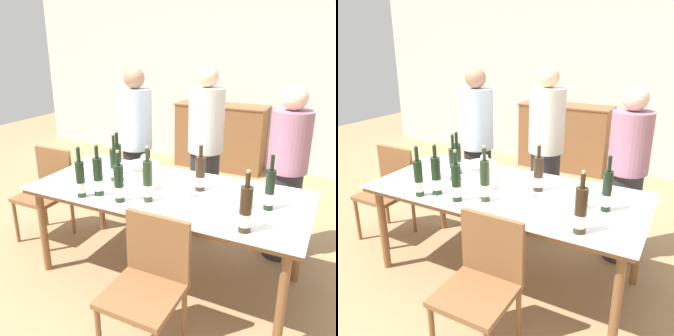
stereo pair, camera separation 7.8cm
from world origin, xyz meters
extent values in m
plane|color=#A37F56|center=(0.00, 0.00, 0.00)|extent=(12.00, 12.00, 0.00)
cube|color=silver|center=(0.00, 3.05, 1.40)|extent=(8.00, 0.10, 2.80)
cube|color=brown|center=(-0.50, 2.76, 0.47)|extent=(1.31, 0.44, 0.94)
cube|color=brown|center=(-0.50, 2.76, 0.95)|extent=(1.35, 0.46, 0.02)
cylinder|color=brown|center=(-0.95, -0.39, 0.36)|extent=(0.06, 0.06, 0.72)
cylinder|color=brown|center=(0.95, -0.39, 0.36)|extent=(0.06, 0.06, 0.72)
cylinder|color=brown|center=(-0.95, 0.39, 0.36)|extent=(0.06, 0.06, 0.72)
cylinder|color=brown|center=(0.95, 0.39, 0.36)|extent=(0.06, 0.06, 0.72)
cube|color=brown|center=(0.00, 0.00, 0.74)|extent=(2.06, 0.93, 0.04)
cube|color=white|center=(0.00, 0.00, 0.76)|extent=(2.09, 0.96, 0.01)
cylinder|color=white|center=(-0.20, -0.03, 0.86)|extent=(0.22, 0.22, 0.20)
cylinder|color=white|center=(-0.20, -0.03, 0.95)|extent=(0.23, 0.23, 0.01)
cylinder|color=#332314|center=(0.22, 0.11, 0.89)|extent=(0.07, 0.07, 0.27)
cylinder|color=white|center=(0.22, 0.11, 0.83)|extent=(0.08, 0.08, 0.07)
cylinder|color=#332314|center=(0.22, 0.11, 1.07)|extent=(0.03, 0.03, 0.09)
cylinder|color=tan|center=(0.22, 0.11, 1.12)|extent=(0.02, 0.02, 0.02)
cylinder|color=black|center=(-0.54, 0.13, 0.89)|extent=(0.07, 0.07, 0.26)
cylinder|color=white|center=(-0.54, 0.13, 0.83)|extent=(0.07, 0.07, 0.07)
cylinder|color=black|center=(-0.54, 0.13, 1.07)|extent=(0.03, 0.03, 0.10)
cylinder|color=tan|center=(-0.54, 0.13, 1.13)|extent=(0.02, 0.02, 0.02)
cylinder|color=black|center=(0.75, 0.01, 0.90)|extent=(0.06, 0.06, 0.28)
cylinder|color=white|center=(0.75, 0.01, 0.84)|extent=(0.07, 0.07, 0.08)
cylinder|color=black|center=(0.75, 0.01, 1.09)|extent=(0.03, 0.03, 0.11)
cylinder|color=#28381E|center=(-0.04, -0.24, 0.91)|extent=(0.07, 0.07, 0.30)
cylinder|color=silver|center=(-0.04, -0.24, 0.84)|extent=(0.07, 0.07, 0.08)
cylinder|color=#28381E|center=(-0.04, -0.24, 1.10)|extent=(0.03, 0.03, 0.09)
cylinder|color=tan|center=(-0.04, -0.24, 1.16)|extent=(0.02, 0.02, 0.02)
cylinder|color=black|center=(-0.51, -0.39, 0.89)|extent=(0.06, 0.06, 0.27)
cylinder|color=silver|center=(-0.51, -0.39, 0.83)|extent=(0.07, 0.07, 0.07)
cylinder|color=black|center=(-0.51, -0.39, 1.08)|extent=(0.03, 0.03, 0.11)
cylinder|color=tan|center=(-0.51, -0.39, 1.14)|extent=(0.02, 0.02, 0.02)
cylinder|color=black|center=(-0.22, -0.33, 0.89)|extent=(0.07, 0.07, 0.27)
cylinder|color=white|center=(-0.22, -0.33, 0.84)|extent=(0.07, 0.07, 0.08)
cylinder|color=black|center=(-0.22, -0.33, 1.07)|extent=(0.03, 0.03, 0.09)
cylinder|color=tan|center=(-0.22, -0.33, 1.13)|extent=(0.02, 0.02, 0.02)
cylinder|color=black|center=(-0.48, -0.01, 0.89)|extent=(0.07, 0.07, 0.26)
cylinder|color=white|center=(-0.48, -0.01, 0.83)|extent=(0.07, 0.07, 0.07)
cylinder|color=black|center=(-0.48, -0.01, 1.08)|extent=(0.02, 0.02, 0.11)
cylinder|color=tan|center=(-0.48, -0.01, 1.15)|extent=(0.02, 0.02, 0.02)
cylinder|color=black|center=(-0.42, -0.30, 0.90)|extent=(0.07, 0.07, 0.28)
cylinder|color=white|center=(-0.42, -0.30, 0.84)|extent=(0.07, 0.07, 0.08)
cylinder|color=black|center=(-0.42, -0.30, 1.09)|extent=(0.03, 0.03, 0.09)
cylinder|color=tan|center=(-0.42, -0.30, 1.14)|extent=(0.02, 0.02, 0.02)
cylinder|color=#332314|center=(0.68, -0.35, 0.90)|extent=(0.08, 0.08, 0.28)
cylinder|color=white|center=(0.68, -0.35, 0.84)|extent=(0.08, 0.08, 0.08)
cylinder|color=#332314|center=(0.68, -0.35, 1.09)|extent=(0.03, 0.03, 0.09)
cylinder|color=tan|center=(0.68, -0.35, 1.14)|extent=(0.02, 0.02, 0.02)
cylinder|color=white|center=(-0.41, 0.35, 0.76)|extent=(0.07, 0.07, 0.00)
cylinder|color=white|center=(-0.41, 0.35, 0.80)|extent=(0.01, 0.01, 0.07)
sphere|color=white|center=(-0.41, 0.35, 0.86)|extent=(0.07, 0.07, 0.07)
cylinder|color=white|center=(0.60, -0.03, 0.76)|extent=(0.06, 0.06, 0.00)
cylinder|color=white|center=(0.60, -0.03, 0.80)|extent=(0.01, 0.01, 0.08)
sphere|color=white|center=(0.60, -0.03, 0.87)|extent=(0.09, 0.09, 0.09)
cylinder|color=white|center=(0.19, -0.04, 0.76)|extent=(0.07, 0.07, 0.00)
cylinder|color=white|center=(0.19, -0.04, 0.80)|extent=(0.01, 0.01, 0.06)
sphere|color=white|center=(0.19, -0.04, 0.86)|extent=(0.08, 0.08, 0.08)
cylinder|color=white|center=(-0.84, 0.07, 0.76)|extent=(0.07, 0.07, 0.00)
cylinder|color=white|center=(-0.84, 0.07, 0.80)|extent=(0.01, 0.01, 0.06)
sphere|color=white|center=(-0.84, 0.07, 0.85)|extent=(0.07, 0.07, 0.07)
cylinder|color=brown|center=(-1.52, -0.18, 0.21)|extent=(0.03, 0.03, 0.42)
cylinder|color=brown|center=(-1.15, -0.18, 0.21)|extent=(0.03, 0.03, 0.42)
cylinder|color=brown|center=(-1.52, 0.18, 0.21)|extent=(0.03, 0.03, 0.42)
cylinder|color=brown|center=(-1.15, 0.18, 0.21)|extent=(0.03, 0.03, 0.42)
cube|color=brown|center=(-1.34, 0.00, 0.44)|extent=(0.42, 0.42, 0.04)
cube|color=brown|center=(-1.34, 0.19, 0.66)|extent=(0.42, 0.04, 0.41)
cylinder|color=brown|center=(0.05, -0.61, 0.22)|extent=(0.03, 0.03, 0.44)
cylinder|color=brown|center=(0.42, -0.61, 0.22)|extent=(0.03, 0.03, 0.44)
cube|color=brown|center=(0.23, -0.80, 0.45)|extent=(0.42, 0.42, 0.04)
cube|color=brown|center=(0.23, -0.60, 0.67)|extent=(0.42, 0.04, 0.40)
cylinder|color=#262628|center=(-0.74, 0.75, 0.40)|extent=(0.28, 0.28, 0.80)
cylinder|color=silver|center=(-0.74, 0.75, 1.10)|extent=(0.33, 0.33, 0.60)
sphere|color=#A37556|center=(-0.74, 0.75, 1.50)|extent=(0.20, 0.20, 0.20)
cylinder|color=#2D2D33|center=(-0.01, 0.81, 0.42)|extent=(0.28, 0.28, 0.85)
cylinder|color=beige|center=(-0.01, 0.81, 1.15)|extent=(0.33, 0.33, 0.59)
sphere|color=#DBAD89|center=(-0.01, 0.81, 1.54)|extent=(0.19, 0.19, 0.19)
cylinder|color=#2D2D33|center=(0.75, 0.72, 0.40)|extent=(0.28, 0.28, 0.81)
cylinder|color=#9E667A|center=(0.75, 0.72, 1.06)|extent=(0.33, 0.33, 0.50)
sphere|color=beige|center=(0.75, 0.72, 1.41)|extent=(0.20, 0.20, 0.20)
camera|label=1|loc=(1.11, -2.23, 1.82)|focal=38.00mm
camera|label=2|loc=(1.18, -2.19, 1.82)|focal=38.00mm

